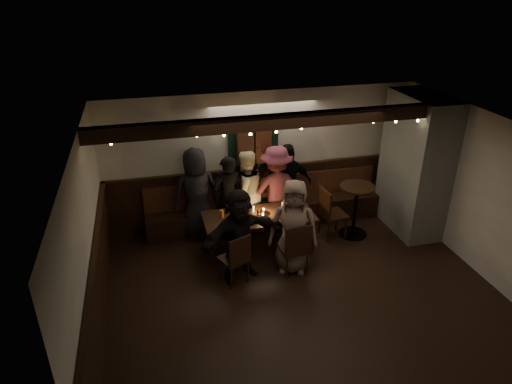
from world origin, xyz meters
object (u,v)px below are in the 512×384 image
object	(u,v)px
dining_table	(259,218)
person_d	(276,189)
chair_end	(329,210)
chair_near_left	(237,257)
chair_near_right	(296,246)
person_f	(240,235)
person_g	(293,227)
person_c	(245,192)
person_a	(196,194)
person_e	(288,185)
person_b	(228,197)
high_top	(356,204)

from	to	relation	value
dining_table	person_d	world-z (taller)	person_d
chair_end	chair_near_left	bearing A→B (deg)	-153.53
chair_near_right	person_f	distance (m)	0.93
chair_near_left	person_g	bearing A→B (deg)	8.97
chair_end	person_c	world-z (taller)	person_c
chair_near_left	person_g	distance (m)	1.03
person_c	person_a	bearing A→B (deg)	-19.86
chair_near_left	person_g	size ratio (longest dim) A/B	0.54
chair_near_left	person_d	xyz separation A→B (m)	(1.09, 1.53, 0.35)
person_c	person_e	xyz separation A→B (m)	(0.84, 0.02, 0.03)
person_e	person_c	bearing A→B (deg)	-4.94
person_g	person_d	bearing A→B (deg)	104.00
person_a	person_d	xyz separation A→B (m)	(1.48, -0.10, -0.02)
person_f	person_e	bearing A→B (deg)	30.59
person_a	person_f	xyz separation A→B (m)	(0.48, -1.47, -0.08)
chair_near_right	person_c	world-z (taller)	person_c
person_b	person_f	bearing A→B (deg)	74.63
chair_end	person_d	distance (m)	1.07
person_f	person_c	bearing A→B (deg)	54.92
person_b	chair_near_left	bearing A→B (deg)	71.66
dining_table	person_c	bearing A→B (deg)	95.21
chair_end	person_e	size ratio (longest dim) A/B	0.59
chair_end	person_a	size ratio (longest dim) A/B	0.57
high_top	person_d	bearing A→B (deg)	155.96
person_e	person_f	world-z (taller)	person_e
dining_table	chair_near_left	size ratio (longest dim) A/B	2.20
chair_end	high_top	bearing A→B (deg)	-5.19
person_d	chair_near_right	bearing A→B (deg)	83.39
dining_table	person_d	size ratio (longest dim) A/B	1.15
chair_end	person_b	distance (m)	1.89
chair_near_left	person_d	bearing A→B (deg)	54.65
chair_near_left	person_d	world-z (taller)	person_d
dining_table	person_c	xyz separation A→B (m)	(-0.07, 0.74, 0.18)
chair_near_left	person_a	world-z (taller)	person_a
dining_table	person_e	size ratio (longest dim) A/B	1.16
dining_table	chair_end	xyz separation A→B (m)	(1.37, 0.11, -0.08)
chair_near_right	person_f	bearing A→B (deg)	168.72
dining_table	chair_near_left	xyz separation A→B (m)	(-0.58, -0.86, -0.14)
person_a	dining_table	bearing A→B (deg)	133.75
chair_end	person_d	bearing A→B (deg)	146.88
person_e	person_f	size ratio (longest dim) A/B	1.07
person_d	person_a	bearing A→B (deg)	-6.34
person_e	person_g	size ratio (longest dim) A/B	1.03
chair_near_right	chair_end	xyz separation A→B (m)	(0.98, 0.99, 0.01)
high_top	person_d	size ratio (longest dim) A/B	0.60
chair_near_right	person_g	xyz separation A→B (m)	(-0.00, 0.17, 0.27)
person_g	high_top	bearing A→B (deg)	46.37
person_b	person_e	bearing A→B (deg)	173.80
dining_table	chair_near_left	distance (m)	1.05
person_c	chair_near_left	bearing A→B (deg)	54.10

